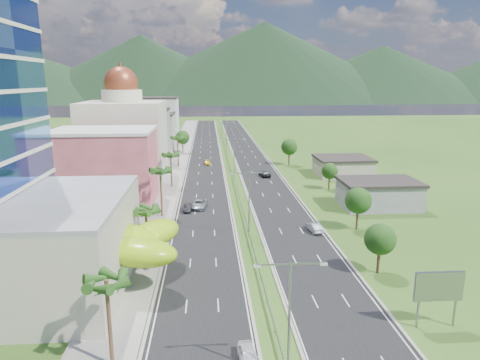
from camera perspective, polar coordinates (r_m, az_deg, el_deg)
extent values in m
plane|color=#2D5119|center=(62.44, 2.09, -10.75)|extent=(500.00, 500.00, 0.00)
cube|color=black|center=(148.87, -4.63, 3.35)|extent=(11.00, 260.00, 0.04)
cube|color=black|center=(149.53, 1.14, 3.43)|extent=(11.00, 260.00, 0.04)
cube|color=gray|center=(149.23, -8.29, 3.29)|extent=(7.00, 260.00, 0.12)
cube|color=gray|center=(131.21, -1.38, 2.32)|extent=(0.08, 216.00, 0.28)
cube|color=gray|center=(232.14, -2.69, 6.98)|extent=(0.10, 0.12, 0.70)
cylinder|color=gray|center=(37.95, 6.56, -18.39)|extent=(0.20, 0.20, 11.00)
cube|color=gray|center=(35.23, 4.44, -11.19)|extent=(2.88, 0.12, 0.12)
cube|color=gray|center=(35.76, 9.09, -10.94)|extent=(2.88, 0.12, 0.12)
cube|color=silver|center=(35.11, 2.33, -11.43)|extent=(0.60, 0.25, 0.18)
cube|color=silver|center=(36.11, 11.10, -10.96)|extent=(0.60, 0.25, 0.18)
cylinder|color=gray|center=(69.89, 1.22, -3.30)|extent=(0.20, 0.20, 11.00)
cube|color=gray|center=(68.45, 0.04, 0.93)|extent=(2.88, 0.12, 0.12)
cube|color=gray|center=(68.73, 2.44, 0.97)|extent=(2.88, 0.12, 0.12)
cube|color=silver|center=(68.39, -1.03, 0.83)|extent=(0.60, 0.25, 0.18)
cube|color=silver|center=(68.91, 3.49, 0.91)|extent=(0.60, 0.25, 0.18)
cylinder|color=gray|center=(108.72, -0.80, 2.67)|extent=(0.20, 0.20, 11.00)
cube|color=gray|center=(107.81, -1.58, 5.43)|extent=(2.88, 0.12, 0.12)
cube|color=gray|center=(107.98, -0.04, 5.45)|extent=(2.88, 0.12, 0.12)
cube|color=silver|center=(107.77, -2.26, 5.37)|extent=(0.60, 0.25, 0.18)
cube|color=silver|center=(108.09, 0.64, 5.40)|extent=(0.60, 0.25, 0.18)
cylinder|color=gray|center=(153.13, -1.84, 5.73)|extent=(0.20, 0.20, 11.00)
cube|color=gray|center=(152.48, -2.40, 7.70)|extent=(2.88, 0.12, 0.12)
cube|color=gray|center=(152.60, -1.31, 7.71)|extent=(2.88, 0.12, 0.12)
cube|color=silver|center=(152.45, -2.89, 7.65)|extent=(0.60, 0.25, 0.18)
cube|color=silver|center=(152.69, -0.83, 7.68)|extent=(0.60, 0.25, 0.18)
cylinder|color=gray|center=(197.81, -2.42, 7.41)|extent=(0.20, 0.20, 11.00)
cube|color=gray|center=(197.30, -2.85, 8.94)|extent=(2.88, 0.12, 0.12)
cube|color=gray|center=(197.40, -2.01, 8.95)|extent=(2.88, 0.12, 0.12)
cube|color=silver|center=(197.28, -3.23, 8.90)|extent=(0.60, 0.25, 0.18)
cube|color=silver|center=(197.46, -1.63, 8.92)|extent=(0.60, 0.25, 0.18)
cube|color=#AFA990|center=(60.11, -29.39, -7.84)|extent=(30.00, 24.00, 11.00)
cylinder|color=gray|center=(61.98, -20.66, -9.81)|extent=(0.50, 0.50, 4.00)
cylinder|color=gray|center=(55.89, -15.04, -11.96)|extent=(0.50, 0.50, 4.00)
cylinder|color=gray|center=(54.17, -19.90, -13.16)|extent=(0.50, 0.50, 4.00)
cylinder|color=gray|center=(60.07, -12.27, -9.98)|extent=(0.50, 0.50, 4.00)
cube|color=#B54A58|center=(92.99, -17.59, 1.51)|extent=(20.00, 15.00, 15.00)
cube|color=beige|center=(114.78, -15.11, 5.05)|extent=(20.00, 20.00, 20.00)
cylinder|color=beige|center=(113.82, -15.46, 10.79)|extent=(10.00, 10.00, 3.00)
sphere|color=brown|center=(113.76, -15.56, 12.29)|extent=(8.40, 8.40, 8.40)
cube|color=gray|center=(139.31, -12.79, 5.71)|extent=(16.00, 15.00, 16.00)
cube|color=#AFA990|center=(161.12, -11.65, 6.20)|extent=(16.00, 15.00, 13.00)
cube|color=silver|center=(183.58, -10.80, 7.84)|extent=(16.00, 15.00, 18.00)
cylinder|color=gray|center=(50.23, 22.60, -16.09)|extent=(0.24, 0.24, 3.20)
cylinder|color=gray|center=(52.07, 26.68, -15.43)|extent=(0.24, 0.24, 3.20)
cube|color=#D85919|center=(49.79, 25.01, -12.72)|extent=(5.20, 0.35, 3.20)
cube|color=gray|center=(91.58, 18.00, -1.91)|extent=(15.00, 10.00, 5.00)
cube|color=#AFA990|center=(119.77, 13.54, 1.68)|extent=(14.00, 12.00, 4.40)
cylinder|color=#47301C|center=(41.58, -17.00, -17.89)|extent=(0.36, 0.36, 8.50)
cylinder|color=#47301C|center=(63.18, -12.31, -7.10)|extent=(0.36, 0.36, 7.50)
cylinder|color=#47301C|center=(81.90, -10.47, -1.77)|extent=(0.36, 0.36, 9.00)
cylinder|color=#47301C|center=(104.30, -9.16, 1.21)|extent=(0.36, 0.36, 8.00)
cylinder|color=#47301C|center=(128.73, -8.27, 3.68)|extent=(0.36, 0.36, 8.80)
cylinder|color=#47301C|center=(153.68, -7.63, 4.50)|extent=(0.40, 0.40, 4.90)
sphere|color=#234A17|center=(153.24, -7.67, 5.66)|extent=(4.90, 4.90, 4.90)
cylinder|color=#47301C|center=(60.98, 18.00, -9.88)|extent=(0.40, 0.40, 4.20)
sphere|color=#234A17|center=(60.00, 18.18, -7.50)|extent=(4.20, 4.20, 4.20)
cylinder|color=#47301C|center=(76.82, 15.36, -4.77)|extent=(0.40, 0.40, 4.55)
sphere|color=#234A17|center=(76.00, 15.50, -2.67)|extent=(4.55, 4.55, 4.55)
cylinder|color=#47301C|center=(103.50, 11.80, -0.17)|extent=(0.40, 0.40, 3.85)
sphere|color=#234A17|center=(102.96, 11.87, 1.17)|extent=(3.85, 3.85, 3.85)
cylinder|color=#47301C|center=(131.06, 6.55, 3.04)|extent=(0.40, 0.40, 4.90)
sphere|color=#234A17|center=(130.55, 6.59, 4.40)|extent=(4.90, 4.90, 4.90)
imported|color=white|center=(42.18, 1.09, -22.43)|extent=(2.04, 4.32, 1.43)
imported|color=black|center=(85.30, -7.03, -3.68)|extent=(1.48, 4.18, 1.37)
imported|color=#94979B|center=(87.03, -5.43, -3.23)|extent=(3.39, 6.01, 1.58)
imported|color=yellow|center=(131.72, -4.36, 2.34)|extent=(1.87, 4.27, 1.22)
imported|color=#9FA3A6|center=(74.60, 9.84, -6.21)|extent=(2.29, 4.80, 1.52)
imported|color=black|center=(115.17, 3.28, 0.84)|extent=(3.07, 5.45, 1.44)
imported|color=black|center=(72.17, -8.71, -6.98)|extent=(0.63, 1.86, 1.18)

